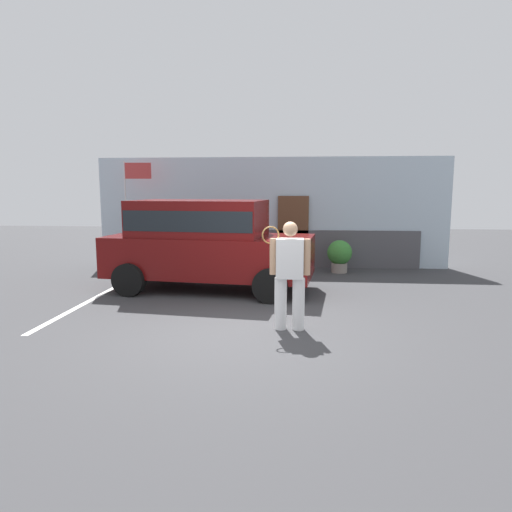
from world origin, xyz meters
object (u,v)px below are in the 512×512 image
at_px(flag_pole, 132,195).
at_px(potted_plant_by_porch, 340,255).
at_px(parked_suv, 206,240).
at_px(tennis_player_man, 290,274).

bearing_deg(flag_pole, potted_plant_by_porch, -1.69).
xyz_separation_m(parked_suv, flag_pole, (-2.69, 2.68, 0.99)).
distance_m(tennis_player_man, potted_plant_by_porch, 5.53).
bearing_deg(flag_pole, tennis_player_man, -49.94).
bearing_deg(tennis_player_man, parked_suv, -54.91).
xyz_separation_m(tennis_player_man, potted_plant_by_porch, (1.27, 5.36, -0.43)).
distance_m(potted_plant_by_porch, flag_pole, 6.16).
height_order(parked_suv, tennis_player_man, parked_suv).
bearing_deg(parked_suv, flag_pole, 141.33).
bearing_deg(parked_suv, tennis_player_man, -49.28).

